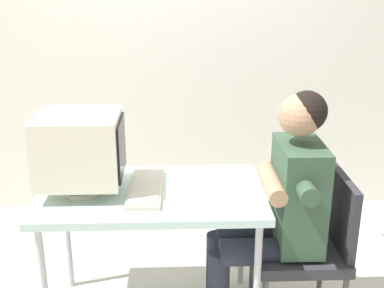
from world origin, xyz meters
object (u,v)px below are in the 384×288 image
crt_monitor (80,149)px  office_chair (311,241)px  desk (152,201)px  keyboard (146,188)px  person_seated (279,202)px

crt_monitor → office_chair: (1.18, -0.04, -0.51)m
office_chair → desk: bearing=176.6°
crt_monitor → keyboard: size_ratio=0.89×
crt_monitor → person_seated: size_ratio=0.33×
desk → keyboard: keyboard is taller
desk → keyboard: (-0.03, 0.00, 0.08)m
person_seated → keyboard: bearing=175.5°
person_seated → office_chair: bearing=0.0°
crt_monitor → office_chair: 1.28m
crt_monitor → office_chair: bearing=-2.2°
crt_monitor → office_chair: crt_monitor is taller
keyboard → person_seated: size_ratio=0.37×
keyboard → office_chair: bearing=-3.6°
desk → office_chair: 0.86m
office_chair → person_seated: (-0.18, -0.00, 0.23)m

